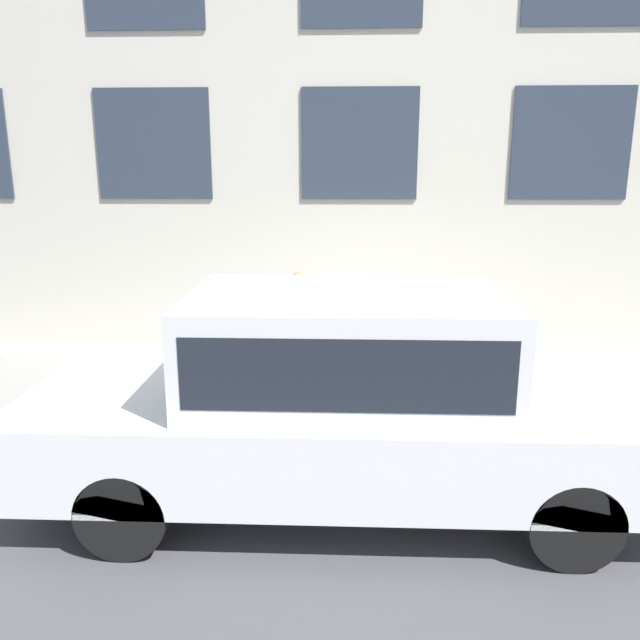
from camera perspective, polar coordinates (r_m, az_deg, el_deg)
name	(u,v)px	position (r m, az deg, el deg)	size (l,w,h in m)	color
ground_plane	(361,444)	(6.33, 3.79, -11.24)	(80.00, 80.00, 0.00)	#47474C
sidewalk	(359,387)	(7.63, 3.54, -6.15)	(2.87, 60.00, 0.16)	gray
fire_hydrant	(341,379)	(6.45, 1.90, -5.41)	(0.36, 0.46, 0.78)	#2D7260
person	(301,323)	(6.83, -1.79, -0.27)	(0.35, 0.23, 1.43)	navy
parked_car_white_near	(346,393)	(4.97, 2.39, -6.65)	(1.83, 5.01, 1.74)	black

